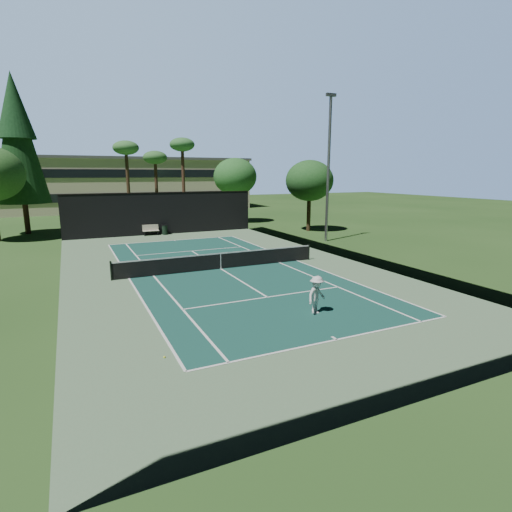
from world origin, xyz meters
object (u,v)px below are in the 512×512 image
at_px(player, 317,295).
at_px(tennis_ball_d, 178,264).
at_px(trash_bin, 165,230).
at_px(tennis_ball_a, 164,357).
at_px(tennis_ball_b, 150,261).
at_px(park_bench, 151,230).
at_px(tennis_net, 221,260).
at_px(tennis_ball_c, 255,256).

height_order(player, tennis_ball_d, player).
xyz_separation_m(tennis_ball_d, trash_bin, (2.09, 13.13, 0.45)).
distance_m(player, tennis_ball_d, 12.16).
height_order(tennis_ball_a, tennis_ball_d, tennis_ball_a).
bearing_deg(tennis_ball_d, tennis_ball_b, 137.21).
relative_size(tennis_ball_d, park_bench, 0.04).
relative_size(tennis_ball_b, tennis_ball_d, 1.04).
height_order(player, park_bench, player).
relative_size(player, tennis_ball_d, 27.35).
relative_size(tennis_net, player, 7.89).
xyz_separation_m(tennis_ball_c, park_bench, (-4.80, 13.20, 0.52)).
relative_size(tennis_ball_b, park_bench, 0.04).
bearing_deg(tennis_ball_b, player, -71.25).
height_order(tennis_ball_b, trash_bin, trash_bin).
bearing_deg(tennis_ball_a, tennis_ball_c, 54.83).
relative_size(tennis_net, tennis_ball_c, 210.10).
bearing_deg(tennis_ball_d, player, -75.98).
xyz_separation_m(player, tennis_ball_c, (2.65, 11.85, -0.79)).
height_order(tennis_ball_d, park_bench, park_bench).
bearing_deg(trash_bin, player, -88.05).
height_order(tennis_net, player, player).
bearing_deg(park_bench, tennis_ball_b, -101.14).
relative_size(tennis_ball_c, tennis_ball_d, 1.03).
xyz_separation_m(tennis_ball_b, tennis_ball_c, (7.13, -1.35, -0.00)).
bearing_deg(tennis_ball_c, tennis_ball_a, -125.17).
xyz_separation_m(tennis_ball_a, tennis_ball_b, (2.23, 14.64, -0.01)).
bearing_deg(tennis_net, park_bench, 94.65).
relative_size(tennis_net, tennis_ball_a, 171.21).
xyz_separation_m(tennis_ball_b, park_bench, (2.33, 11.85, 0.52)).
bearing_deg(tennis_ball_d, tennis_ball_c, 0.81).
xyz_separation_m(player, tennis_ball_b, (-4.48, 13.20, -0.79)).
xyz_separation_m(tennis_ball_b, tennis_ball_d, (1.54, -1.43, -0.00)).
height_order(tennis_ball_b, park_bench, park_bench).
bearing_deg(tennis_net, tennis_ball_a, -118.69).
relative_size(player, tennis_ball_b, 26.32).
bearing_deg(tennis_ball_a, park_bench, 80.22).
relative_size(player, trash_bin, 1.73).
relative_size(park_bench, trash_bin, 1.59).
bearing_deg(tennis_net, player, -84.67).
height_order(tennis_ball_d, trash_bin, trash_bin).
xyz_separation_m(tennis_net, tennis_ball_d, (-2.08, 2.51, -0.53)).
relative_size(player, tennis_ball_a, 21.71).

